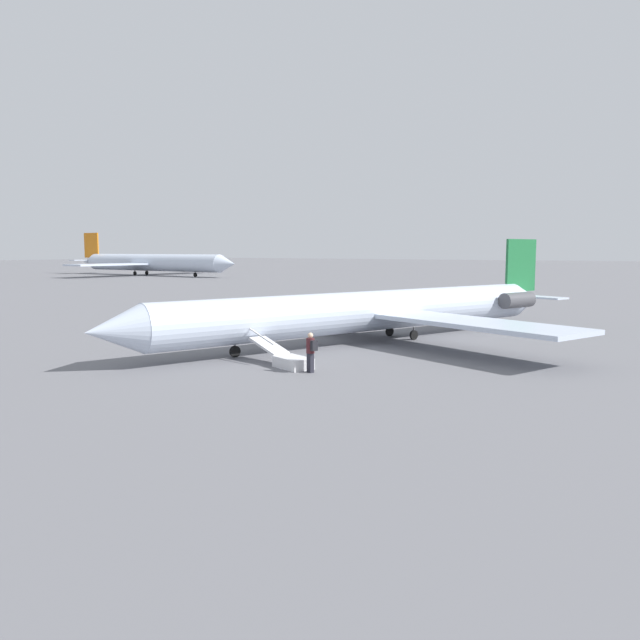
# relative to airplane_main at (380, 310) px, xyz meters

# --- Properties ---
(ground_plane) EXTENTS (600.00, 600.00, 0.00)m
(ground_plane) POSITION_rel_airplane_main_xyz_m (0.84, -0.32, -1.80)
(ground_plane) COLOR slate
(airplane_main) EXTENTS (31.03, 24.50, 6.03)m
(airplane_main) POSITION_rel_airplane_main_xyz_m (0.00, 0.00, 0.00)
(airplane_main) COLOR silver
(airplane_main) RESTS_ON ground
(airplane_taxiing_distant) EXTENTS (35.64, 46.55, 9.15)m
(airplane_taxiing_distant) POSITION_rel_airplane_main_xyz_m (-58.62, -83.98, 0.93)
(airplane_taxiing_distant) COLOR silver
(airplane_taxiing_distant) RESTS_ON ground
(boarding_stairs) EXTENTS (2.34, 4.11, 1.56)m
(boarding_stairs) POSITION_rel_airplane_main_xyz_m (9.66, 0.32, -1.44)
(boarding_stairs) COLOR silver
(boarding_stairs) RESTS_ON ground
(passenger) EXTENTS (0.44, 0.57, 1.74)m
(passenger) POSITION_rel_airplane_main_xyz_m (10.22, 1.94, -0.79)
(passenger) COLOR #23232D
(passenger) RESTS_ON ground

